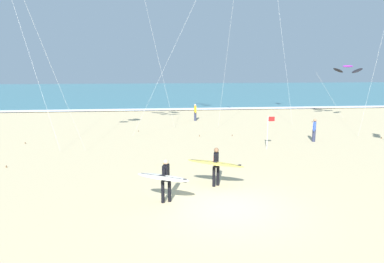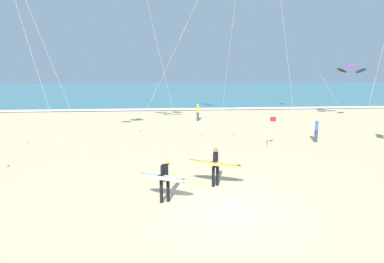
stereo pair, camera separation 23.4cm
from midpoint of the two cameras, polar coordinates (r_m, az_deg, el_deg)
name	(u,v)px [view 1 (the left image)]	position (r m, az deg, el deg)	size (l,w,h in m)	color
ground_plane	(229,207)	(12.66, 5.79, -12.69)	(160.00, 160.00, 0.00)	#CCB789
ocean_water	(170,91)	(69.11, -3.81, 6.95)	(160.00, 60.00, 0.08)	teal
shoreline_foam	(180,109)	(39.57, -2.27, 3.87)	(160.00, 1.77, 0.01)	white
surfer_lead	(216,164)	(14.13, 3.64, -5.55)	(2.44, 1.17, 1.71)	black
surfer_trailing	(165,178)	(12.50, -5.25, -7.86)	(2.02, 1.16, 1.71)	black
kite_arc_violet_far	(348,69)	(35.33, 24.95, 9.68)	(5.03, 3.06, 5.18)	black
bystander_yellow_top	(195,112)	(31.47, 0.35, 3.33)	(0.22, 0.50, 1.59)	#2D334C
bystander_blue_top	(314,130)	(24.15, 19.97, 0.24)	(0.32, 0.44, 1.59)	#2D334C
lifeguard_flag	(268,129)	(21.11, 12.67, 0.41)	(0.45, 0.05, 2.10)	silver
beach_ball	(166,163)	(17.53, -4.93, -5.34)	(0.28, 0.28, 0.28)	yellow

